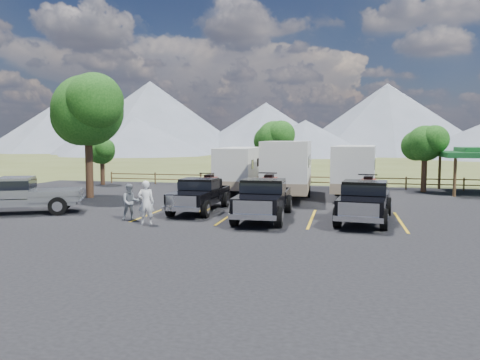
% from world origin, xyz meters
% --- Properties ---
extents(ground, '(320.00, 320.00, 0.00)m').
position_xyz_m(ground, '(0.00, 0.00, 0.00)').
color(ground, '#4C5323').
rests_on(ground, ground).
extents(asphalt_lot, '(44.00, 34.00, 0.04)m').
position_xyz_m(asphalt_lot, '(0.00, 3.00, 0.02)').
color(asphalt_lot, black).
rests_on(asphalt_lot, ground).
extents(stall_lines, '(12.12, 5.50, 0.01)m').
position_xyz_m(stall_lines, '(0.00, 4.00, 0.04)').
color(stall_lines, gold).
rests_on(stall_lines, asphalt_lot).
extents(tree_big_nw, '(5.54, 5.18, 7.84)m').
position_xyz_m(tree_big_nw, '(-12.55, 9.03, 5.60)').
color(tree_big_nw, black).
rests_on(tree_big_nw, ground).
extents(tree_ne_a, '(3.11, 2.92, 4.76)m').
position_xyz_m(tree_ne_a, '(8.97, 17.01, 3.48)').
color(tree_ne_a, black).
rests_on(tree_ne_a, ground).
extents(tree_north, '(3.46, 3.24, 5.25)m').
position_xyz_m(tree_north, '(-2.03, 19.02, 3.83)').
color(tree_north, black).
rests_on(tree_north, ground).
extents(tree_nw_small, '(2.59, 2.43, 3.85)m').
position_xyz_m(tree_nw_small, '(-16.02, 17.01, 2.78)').
color(tree_nw_small, black).
rests_on(tree_nw_small, ground).
extents(rail_fence, '(36.12, 0.12, 1.00)m').
position_xyz_m(rail_fence, '(2.00, 18.50, 0.61)').
color(rail_fence, brown).
rests_on(rail_fence, ground).
extents(mountain_range, '(209.00, 71.00, 20.00)m').
position_xyz_m(mountain_range, '(-7.63, 105.98, 7.87)').
color(mountain_range, slate).
rests_on(mountain_range, ground).
extents(rig_left, '(2.09, 5.80, 1.93)m').
position_xyz_m(rig_left, '(-3.84, 5.09, 0.97)').
color(rig_left, black).
rests_on(rig_left, asphalt_lot).
extents(rig_center, '(2.32, 6.34, 2.11)m').
position_xyz_m(rig_center, '(-0.23, 3.58, 1.05)').
color(rig_center, black).
rests_on(rig_center, asphalt_lot).
extents(rig_right, '(2.78, 6.40, 2.07)m').
position_xyz_m(rig_right, '(4.41, 3.95, 1.04)').
color(rig_right, black).
rests_on(rig_right, asphalt_lot).
extents(trailer_left, '(2.66, 9.11, 3.16)m').
position_xyz_m(trailer_left, '(-3.65, 13.67, 1.70)').
color(trailer_left, silver).
rests_on(trailer_left, asphalt_lot).
extents(trailer_center, '(3.07, 10.44, 3.62)m').
position_xyz_m(trailer_center, '(-0.03, 11.68, 1.94)').
color(trailer_center, silver).
rests_on(trailer_center, asphalt_lot).
extents(trailer_right, '(3.01, 9.60, 3.32)m').
position_xyz_m(trailer_right, '(4.15, 13.12, 1.78)').
color(trailer_right, silver).
rests_on(trailer_right, asphalt_lot).
extents(pickup_silver, '(6.43, 4.38, 1.85)m').
position_xyz_m(pickup_silver, '(-12.50, 2.33, 1.00)').
color(pickup_silver, gray).
rests_on(pickup_silver, asphalt_lot).
extents(person_a, '(0.82, 0.66, 1.95)m').
position_xyz_m(person_a, '(-5.02, 0.88, 1.01)').
color(person_a, white).
rests_on(person_a, asphalt_lot).
extents(person_b, '(1.04, 0.98, 1.69)m').
position_xyz_m(person_b, '(-6.19, 1.77, 0.89)').
color(person_b, slate).
rests_on(person_b, asphalt_lot).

